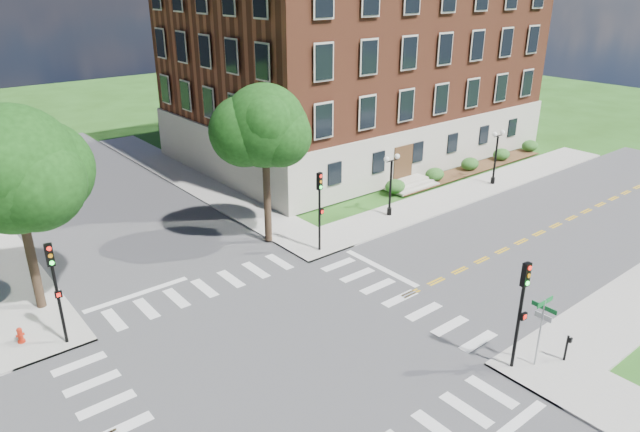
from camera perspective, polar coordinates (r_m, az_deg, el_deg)
ground at (r=25.47m, az=-3.54°, el=-13.48°), size 160.00×160.00×0.00m
road_ew at (r=25.47m, az=-3.54°, el=-13.47°), size 90.00×12.00×0.01m
road_ns at (r=25.47m, az=-3.54°, el=-13.47°), size 12.00×90.00×0.01m
sidewalk_ne at (r=44.75m, az=0.92°, el=3.06°), size 34.00×34.00×0.12m
crosswalk_east at (r=29.50m, az=8.00°, el=-8.19°), size 2.20×10.20×0.02m
stop_bar_east at (r=32.32m, az=6.09°, el=-5.20°), size 0.40×5.50×0.00m
main_building at (r=53.29m, az=3.62°, el=15.32°), size 30.60×22.40×16.50m
shrub_row at (r=49.97m, az=14.68°, el=4.33°), size 18.00×2.00×1.30m
tree_c at (r=28.89m, az=-28.39°, el=4.11°), size 5.86×5.86×9.99m
tree_d at (r=33.02m, az=-5.58°, el=8.92°), size 4.82×4.82×9.59m
traffic_signal_se at (r=24.11m, az=19.53°, el=-8.13°), size 0.34×0.37×4.80m
traffic_signal_ne at (r=32.76m, az=-0.04°, el=1.45°), size 0.36×0.42×4.80m
traffic_signal_nw at (r=26.71m, az=-24.98°, el=-5.92°), size 0.37×0.42×4.80m
twin_lamp_west at (r=38.43m, az=7.09°, el=3.45°), size 1.36×0.36×4.23m
twin_lamp_east at (r=46.38m, az=17.18°, el=5.94°), size 1.36×0.36×4.23m
street_sign_pole at (r=24.98m, az=21.33°, el=-9.62°), size 1.10×1.10×3.10m
push_button_post at (r=26.50m, az=23.47°, el=-11.90°), size 0.14×0.21×1.20m
fire_hydrant at (r=28.86m, az=-27.78°, el=-10.54°), size 0.35×0.35×0.75m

